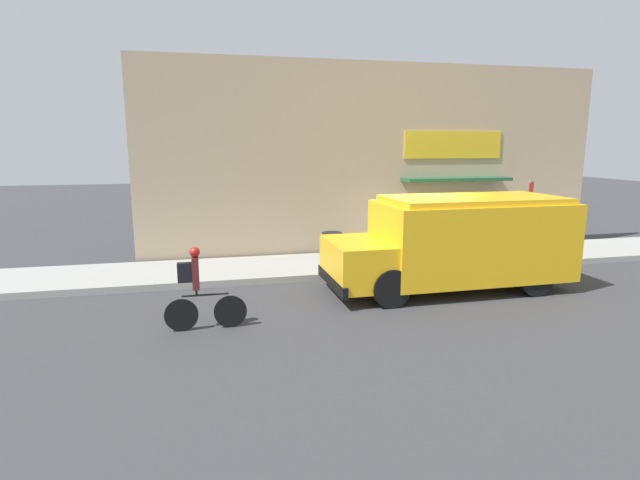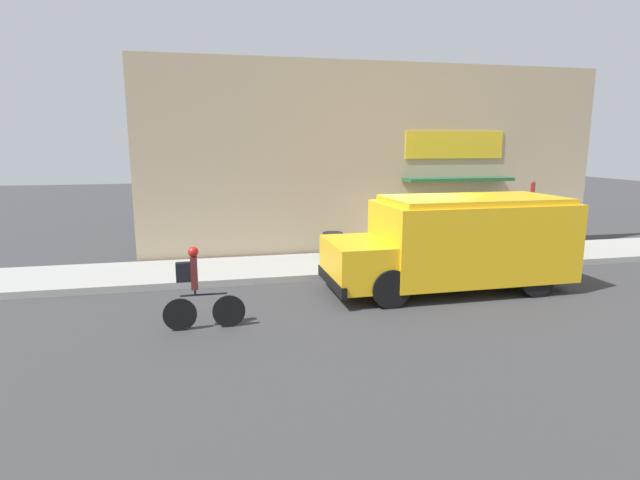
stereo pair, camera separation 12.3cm
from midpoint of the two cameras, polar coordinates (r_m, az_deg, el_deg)
name	(u,v)px [view 2 (the right image)]	position (r m, az deg, el deg)	size (l,w,h in m)	color
ground_plane	(413,275)	(13.46, 10.81, -4.00)	(70.00, 70.00, 0.00)	#38383A
sidewalk	(396,262)	(14.57, 8.87, -2.46)	(28.00, 2.52, 0.17)	#999993
storefront	(383,161)	(15.56, 7.43, 8.93)	(14.51, 0.91, 5.83)	tan
school_bus	(457,242)	(12.20, 15.72, -0.17)	(5.71, 2.67, 2.21)	yellow
cyclist	(197,290)	(9.52, -13.52, -5.53)	(1.51, 0.20, 1.58)	black
stop_sign_post	(531,206)	(15.70, 23.17, 3.59)	(0.45, 0.45, 2.22)	slate
trash_bin	(333,246)	(14.19, 1.71, -0.70)	(0.57, 0.57, 0.79)	#2D5138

